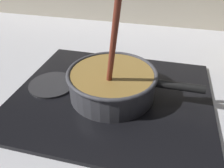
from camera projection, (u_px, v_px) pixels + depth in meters
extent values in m
cube|color=#B7B7BC|center=(47.00, 127.00, 0.59)|extent=(2.40, 1.60, 0.04)
cube|color=black|center=(112.00, 96.00, 0.65)|extent=(0.56, 0.48, 0.01)
torus|color=#592D0C|center=(112.00, 93.00, 0.65)|extent=(0.19, 0.19, 0.01)
cylinder|color=#262628|center=(52.00, 84.00, 0.69)|extent=(0.14, 0.14, 0.01)
cylinder|color=#38383D|center=(112.00, 84.00, 0.63)|extent=(0.24, 0.24, 0.07)
cylinder|color=olive|center=(112.00, 83.00, 0.63)|extent=(0.23, 0.23, 0.07)
torus|color=#38383D|center=(112.00, 73.00, 0.61)|extent=(0.25, 0.25, 0.01)
cylinder|color=black|center=(180.00, 86.00, 0.58)|extent=(0.13, 0.02, 0.02)
cylinder|color=#E5CC7A|center=(110.00, 74.00, 0.63)|extent=(0.03, 0.03, 0.01)
cylinder|color=#EDD88C|center=(123.00, 77.00, 0.61)|extent=(0.03, 0.03, 0.01)
cylinder|color=beige|center=(95.00, 86.00, 0.58)|extent=(0.03, 0.03, 0.01)
cylinder|color=#EDD88C|center=(131.00, 90.00, 0.56)|extent=(0.03, 0.03, 0.01)
cylinder|color=maroon|center=(114.00, 39.00, 0.48)|extent=(0.06, 0.08, 0.29)
cube|color=brown|center=(109.00, 83.00, 0.59)|extent=(0.05, 0.05, 0.01)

